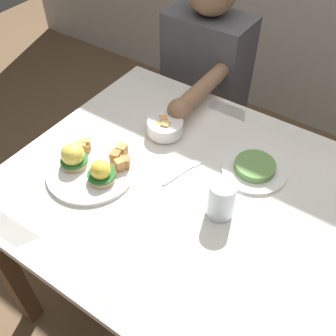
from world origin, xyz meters
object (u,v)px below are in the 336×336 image
(fork, at_px, (184,171))
(side_plate, at_px, (254,168))
(water_glass_near, at_px, (221,201))
(eggs_benedict_plate, at_px, (90,166))
(diner_person, at_px, (203,85))
(dining_table, at_px, (204,219))
(fruit_bowl, at_px, (165,127))

(fork, distance_m, side_plate, 0.21)
(fork, height_order, side_plate, side_plate)
(fork, xyz_separation_m, water_glass_near, (0.17, -0.08, 0.05))
(eggs_benedict_plate, distance_m, diner_person, 0.73)
(dining_table, bearing_deg, water_glass_near, -27.48)
(dining_table, relative_size, water_glass_near, 10.27)
(dining_table, distance_m, eggs_benedict_plate, 0.39)
(side_plate, xyz_separation_m, diner_person, (-0.43, 0.43, -0.10))
(eggs_benedict_plate, bearing_deg, dining_table, 18.71)
(eggs_benedict_plate, height_order, diner_person, diner_person)
(fruit_bowl, xyz_separation_m, water_glass_near, (0.32, -0.19, 0.02))
(dining_table, bearing_deg, fruit_bowl, 148.41)
(fruit_bowl, distance_m, diner_person, 0.47)
(water_glass_near, height_order, diner_person, diner_person)
(dining_table, distance_m, water_glass_near, 0.17)
(fruit_bowl, distance_m, side_plate, 0.33)
(fruit_bowl, bearing_deg, dining_table, -31.59)
(dining_table, bearing_deg, diner_person, 121.31)
(fork, bearing_deg, fruit_bowl, 143.77)
(side_plate, distance_m, diner_person, 0.62)
(eggs_benedict_plate, height_order, fruit_bowl, eggs_benedict_plate)
(dining_table, xyz_separation_m, fruit_bowl, (-0.26, 0.16, 0.14))
(fruit_bowl, xyz_separation_m, fork, (0.15, -0.11, -0.03))
(dining_table, xyz_separation_m, diner_person, (-0.37, 0.60, 0.02))
(eggs_benedict_plate, xyz_separation_m, water_glass_near, (0.40, 0.09, 0.02))
(water_glass_near, bearing_deg, diner_person, 123.90)
(eggs_benedict_plate, distance_m, fork, 0.29)
(eggs_benedict_plate, relative_size, diner_person, 0.24)
(side_plate, relative_size, diner_person, 0.18)
(eggs_benedict_plate, xyz_separation_m, diner_person, (-0.02, 0.72, -0.12))
(fork, xyz_separation_m, side_plate, (0.18, 0.12, 0.01))
(eggs_benedict_plate, bearing_deg, side_plate, 34.64)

